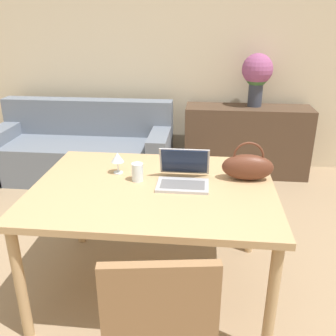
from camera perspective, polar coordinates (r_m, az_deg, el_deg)
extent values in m
cube|color=beige|center=(4.41, 2.54, 17.68)|extent=(10.00, 0.06, 2.70)
cube|color=tan|center=(2.26, -2.20, -3.19)|extent=(1.45, 1.09, 0.04)
cylinder|color=tan|center=(2.26, -21.58, -16.21)|extent=(0.06, 0.06, 0.71)
cylinder|color=tan|center=(2.08, 15.49, -19.20)|extent=(0.06, 0.06, 0.71)
cylinder|color=tan|center=(3.01, -13.49, -5.04)|extent=(0.06, 0.06, 0.71)
cylinder|color=tan|center=(2.87, 12.65, -6.33)|extent=(0.06, 0.06, 0.71)
cube|color=olive|center=(1.75, -1.30, -23.49)|extent=(0.50, 0.50, 0.05)
cube|color=olive|center=(1.43, -1.23, -21.99)|extent=(0.42, 0.10, 0.47)
cylinder|color=olive|center=(2.06, 4.31, -24.22)|extent=(0.04, 0.04, 0.43)
cube|color=slate|center=(4.29, -12.85, 1.32)|extent=(1.95, 0.80, 0.42)
cube|color=slate|center=(4.44, -12.12, 7.66)|extent=(1.95, 0.20, 0.40)
cube|color=slate|center=(4.62, -23.29, 2.46)|extent=(0.20, 0.80, 0.56)
cube|color=slate|center=(4.07, -1.18, 1.82)|extent=(0.20, 0.80, 0.56)
cube|color=#4C3828|center=(4.31, 11.83, 4.04)|extent=(1.37, 0.40, 0.78)
cube|color=#ADADB2|center=(2.24, 2.24, -2.67)|extent=(0.31, 0.20, 0.02)
cube|color=slate|center=(2.23, 2.24, -2.52)|extent=(0.26, 0.13, 0.00)
cube|color=#ADADB2|center=(2.34, 2.52, 1.02)|extent=(0.31, 0.08, 0.19)
cube|color=#19233D|center=(2.33, 2.51, 1.03)|extent=(0.29, 0.08, 0.17)
cylinder|color=silver|center=(2.31, -4.68, -0.63)|extent=(0.07, 0.07, 0.11)
cylinder|color=silver|center=(2.46, -7.58, -0.67)|extent=(0.06, 0.06, 0.01)
cylinder|color=silver|center=(2.44, -7.63, 0.17)|extent=(0.01, 0.01, 0.07)
cone|color=silver|center=(2.42, -7.71, 1.64)|extent=(0.08, 0.08, 0.06)
ellipsoid|color=#592D1E|center=(2.36, 12.04, 0.12)|extent=(0.32, 0.13, 0.17)
torus|color=#592D1E|center=(2.33, 12.17, 1.73)|extent=(0.19, 0.01, 0.19)
cylinder|color=#333847|center=(4.23, 13.16, 10.98)|extent=(0.15, 0.15, 0.27)
sphere|color=#3D6B38|center=(4.20, 13.39, 13.57)|extent=(0.24, 0.24, 0.24)
sphere|color=#994C7F|center=(4.19, 13.47, 14.45)|extent=(0.33, 0.33, 0.33)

